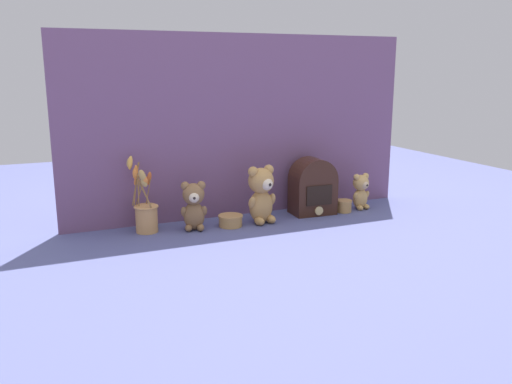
# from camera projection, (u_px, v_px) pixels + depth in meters

# --- Properties ---
(ground_plane) EXTENTS (4.00, 4.00, 0.00)m
(ground_plane) POSITION_uv_depth(u_px,v_px,m) (258.00, 223.00, 2.34)
(ground_plane) COLOR #4C5184
(backdrop_wall) EXTENTS (1.61, 0.02, 0.80)m
(backdrop_wall) POSITION_uv_depth(u_px,v_px,m) (243.00, 127.00, 2.40)
(backdrop_wall) COLOR #704C70
(backdrop_wall) RESTS_ON ground
(teddy_bear_large) EXTENTS (0.14, 0.13, 0.25)m
(teddy_bear_large) POSITION_uv_depth(u_px,v_px,m) (261.00, 193.00, 2.31)
(teddy_bear_large) COLOR tan
(teddy_bear_large) RESTS_ON ground
(teddy_bear_medium) EXTENTS (0.11, 0.10, 0.20)m
(teddy_bear_medium) POSITION_uv_depth(u_px,v_px,m) (194.00, 205.00, 2.22)
(teddy_bear_medium) COLOR olive
(teddy_bear_medium) RESTS_ON ground
(teddy_bear_small) EXTENTS (0.09, 0.09, 0.17)m
(teddy_bear_small) POSITION_uv_depth(u_px,v_px,m) (361.00, 191.00, 2.55)
(teddy_bear_small) COLOR tan
(teddy_bear_small) RESTS_ON ground
(flower_vase) EXTENTS (0.12, 0.15, 0.31)m
(flower_vase) POSITION_uv_depth(u_px,v_px,m) (145.00, 210.00, 2.19)
(flower_vase) COLOR tan
(flower_vase) RESTS_ON ground
(vintage_radio) EXTENTS (0.20, 0.14, 0.26)m
(vintage_radio) POSITION_uv_depth(u_px,v_px,m) (313.00, 187.00, 2.46)
(vintage_radio) COLOR #381E14
(vintage_radio) RESTS_ON ground
(decorative_tin_tall) EXTENTS (0.08, 0.08, 0.06)m
(decorative_tin_tall) POSITION_uv_depth(u_px,v_px,m) (344.00, 206.00, 2.51)
(decorative_tin_tall) COLOR tan
(decorative_tin_tall) RESTS_ON ground
(decorative_tin_short) EXTENTS (0.10, 0.10, 0.05)m
(decorative_tin_short) POSITION_uv_depth(u_px,v_px,m) (231.00, 221.00, 2.28)
(decorative_tin_short) COLOR tan
(decorative_tin_short) RESTS_ON ground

